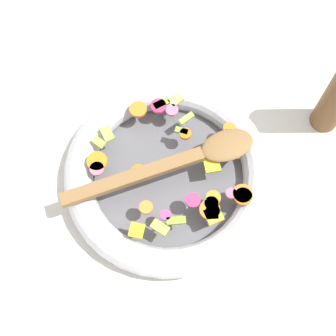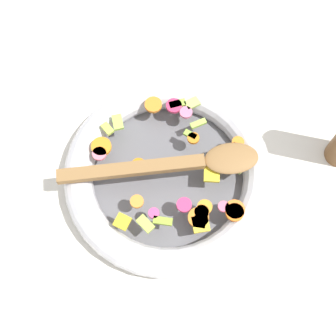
% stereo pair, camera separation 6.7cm
% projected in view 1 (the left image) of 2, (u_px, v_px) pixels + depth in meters
% --- Properties ---
extents(ground_plane, '(4.00, 4.00, 0.00)m').
position_uv_depth(ground_plane, '(168.00, 178.00, 0.83)').
color(ground_plane, silver).
extents(skillet, '(0.36, 0.36, 0.05)m').
position_uv_depth(skillet, '(168.00, 174.00, 0.80)').
color(skillet, slate).
rests_on(skillet, ground_plane).
extents(chopped_vegetables, '(0.25, 0.27, 0.01)m').
position_uv_depth(chopped_vegetables, '(178.00, 169.00, 0.77)').
color(chopped_vegetables, orange).
rests_on(chopped_vegetables, skillet).
extents(wooden_spoon, '(0.11, 0.33, 0.01)m').
position_uv_depth(wooden_spoon, '(180.00, 161.00, 0.77)').
color(wooden_spoon, olive).
rests_on(wooden_spoon, chopped_vegetables).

